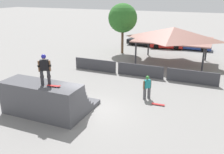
{
  "coord_description": "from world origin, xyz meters",
  "views": [
    {
      "loc": [
        6.51,
        -11.91,
        6.92
      ],
      "look_at": [
        -0.12,
        3.62,
        1.08
      ],
      "focal_mm": 40.0,
      "sensor_mm": 36.0,
      "label": 1
    }
  ],
  "objects_px": {
    "skateboard_on_ground": "(158,104)",
    "parked_car_black": "(144,41)",
    "parked_car_blue": "(192,45)",
    "skater_on_deck": "(45,68)",
    "tree_far_back": "(123,18)",
    "skateboard_on_deck": "(54,86)",
    "parked_car_red": "(166,43)",
    "bystander_walking": "(147,85)"
  },
  "relations": [
    {
      "from": "skateboard_on_ground",
      "to": "parked_car_red",
      "type": "height_order",
      "value": "parked_car_red"
    },
    {
      "from": "skater_on_deck",
      "to": "parked_car_black",
      "type": "bearing_deg",
      "value": 59.45
    },
    {
      "from": "skateboard_on_deck",
      "to": "bystander_walking",
      "type": "distance_m",
      "value": 6.29
    },
    {
      "from": "bystander_walking",
      "to": "skateboard_on_ground",
      "type": "bearing_deg",
      "value": 94.02
    },
    {
      "from": "skater_on_deck",
      "to": "parked_car_red",
      "type": "height_order",
      "value": "skater_on_deck"
    },
    {
      "from": "skateboard_on_ground",
      "to": "parked_car_blue",
      "type": "xyz_separation_m",
      "value": [
        0.21,
        17.52,
        0.54
      ]
    },
    {
      "from": "parked_car_blue",
      "to": "parked_car_black",
      "type": "bearing_deg",
      "value": 178.09
    },
    {
      "from": "parked_car_blue",
      "to": "skater_on_deck",
      "type": "bearing_deg",
      "value": -106.09
    },
    {
      "from": "skateboard_on_deck",
      "to": "parked_car_blue",
      "type": "distance_m",
      "value": 22.22
    },
    {
      "from": "skateboard_on_deck",
      "to": "parked_car_black",
      "type": "bearing_deg",
      "value": 86.18
    },
    {
      "from": "bystander_walking",
      "to": "tree_far_back",
      "type": "height_order",
      "value": "tree_far_back"
    },
    {
      "from": "skateboard_on_deck",
      "to": "parked_car_red",
      "type": "distance_m",
      "value": 21.24
    },
    {
      "from": "skateboard_on_ground",
      "to": "skateboard_on_deck",
      "type": "bearing_deg",
      "value": 36.14
    },
    {
      "from": "skater_on_deck",
      "to": "parked_car_black",
      "type": "relative_size",
      "value": 0.39
    },
    {
      "from": "skater_on_deck",
      "to": "skateboard_on_deck",
      "type": "xyz_separation_m",
      "value": [
        0.61,
        -0.1,
        -0.95
      ]
    },
    {
      "from": "skateboard_on_ground",
      "to": "parked_car_blue",
      "type": "height_order",
      "value": "parked_car_blue"
    },
    {
      "from": "skater_on_deck",
      "to": "skateboard_on_deck",
      "type": "bearing_deg",
      "value": -41.13
    },
    {
      "from": "skater_on_deck",
      "to": "parked_car_black",
      "type": "distance_m",
      "value": 21.7
    },
    {
      "from": "skateboard_on_ground",
      "to": "parked_car_black",
      "type": "distance_m",
      "value": 18.63
    },
    {
      "from": "parked_car_red",
      "to": "parked_car_blue",
      "type": "distance_m",
      "value": 3.19
    },
    {
      "from": "skateboard_on_deck",
      "to": "parked_car_black",
      "type": "xyz_separation_m",
      "value": [
        -1.21,
        21.66,
        -1.42
      ]
    },
    {
      "from": "parked_car_red",
      "to": "skater_on_deck",
      "type": "bearing_deg",
      "value": -105.91
    },
    {
      "from": "skater_on_deck",
      "to": "parked_car_red",
      "type": "distance_m",
      "value": 21.3
    },
    {
      "from": "skateboard_on_deck",
      "to": "parked_car_blue",
      "type": "relative_size",
      "value": 0.18
    },
    {
      "from": "tree_far_back",
      "to": "parked_car_red",
      "type": "xyz_separation_m",
      "value": [
        4.2,
        4.69,
        -3.42
      ]
    },
    {
      "from": "tree_far_back",
      "to": "parked_car_black",
      "type": "relative_size",
      "value": 1.27
    },
    {
      "from": "tree_far_back",
      "to": "parked_car_blue",
      "type": "height_order",
      "value": "tree_far_back"
    },
    {
      "from": "parked_car_black",
      "to": "parked_car_blue",
      "type": "xyz_separation_m",
      "value": [
        6.31,
        -0.08,
        -0.0
      ]
    },
    {
      "from": "skater_on_deck",
      "to": "tree_far_back",
      "type": "height_order",
      "value": "tree_far_back"
    },
    {
      "from": "skater_on_deck",
      "to": "skateboard_on_deck",
      "type": "distance_m",
      "value": 1.13
    },
    {
      "from": "skateboard_on_ground",
      "to": "parked_car_black",
      "type": "relative_size",
      "value": 0.19
    },
    {
      "from": "parked_car_blue",
      "to": "parked_car_red",
      "type": "bearing_deg",
      "value": -172.59
    },
    {
      "from": "bystander_walking",
      "to": "tree_far_back",
      "type": "bearing_deg",
      "value": -110.73
    },
    {
      "from": "skater_on_deck",
      "to": "parked_car_blue",
      "type": "bearing_deg",
      "value": 42.99
    },
    {
      "from": "skater_on_deck",
      "to": "skateboard_on_ground",
      "type": "relative_size",
      "value": 2.09
    },
    {
      "from": "skateboard_on_deck",
      "to": "skateboard_on_ground",
      "type": "relative_size",
      "value": 0.96
    },
    {
      "from": "parked_car_black",
      "to": "tree_far_back",
      "type": "bearing_deg",
      "value": -95.46
    },
    {
      "from": "skater_on_deck",
      "to": "tree_far_back",
      "type": "bearing_deg",
      "value": 63.63
    },
    {
      "from": "skateboard_on_deck",
      "to": "skateboard_on_ground",
      "type": "height_order",
      "value": "skateboard_on_deck"
    },
    {
      "from": "skateboard_on_deck",
      "to": "parked_car_blue",
      "type": "xyz_separation_m",
      "value": [
        5.1,
        21.58,
        -1.42
      ]
    },
    {
      "from": "bystander_walking",
      "to": "parked_car_black",
      "type": "xyz_separation_m",
      "value": [
        -5.17,
        16.89,
        -0.36
      ]
    },
    {
      "from": "parked_car_black",
      "to": "parked_car_red",
      "type": "distance_m",
      "value": 3.2
    }
  ]
}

